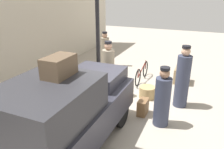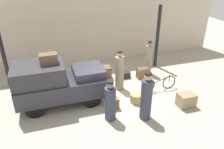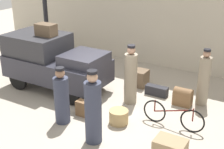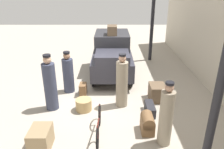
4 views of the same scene
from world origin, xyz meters
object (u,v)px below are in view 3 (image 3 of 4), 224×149
object	(u,v)px
porter_lifting_near_truck	(62,98)
suitcase_small_leather	(137,78)
truck	(53,60)
bicycle	(173,116)
porter_standing_middle	(93,110)
suitcase_black_upright	(84,109)
trunk_barrel_dark	(183,96)
suitcase_tan_flat	(157,91)
porter_carrying_trunk	(131,77)
wicker_basket	(119,117)
conductor_in_dark_uniform	(204,79)
trunk_on_truck_roof	(46,30)

from	to	relation	value
porter_lifting_near_truck	suitcase_small_leather	xyz separation A→B (m)	(0.66, 3.27, -0.44)
truck	bicycle	size ratio (longest dim) A/B	2.05
porter_standing_middle	suitcase_black_upright	distance (m)	1.46
trunk_barrel_dark	porter_lifting_near_truck	bearing A→B (deg)	-133.52
suitcase_small_leather	suitcase_tan_flat	xyz separation A→B (m)	(0.89, -0.39, -0.13)
suitcase_small_leather	porter_carrying_trunk	bearing A→B (deg)	-73.21
truck	wicker_basket	world-z (taller)	truck
bicycle	suitcase_black_upright	distance (m)	2.50
bicycle	porter_standing_middle	world-z (taller)	porter_standing_middle
porter_lifting_near_truck	conductor_in_dark_uniform	bearing A→B (deg)	45.12
porter_standing_middle	suitcase_black_upright	bearing A→B (deg)	136.12
truck	porter_standing_middle	size ratio (longest dim) A/B	1.85
porter_lifting_near_truck	suitcase_black_upright	xyz separation A→B (m)	(0.30, 0.57, -0.50)
truck	bicycle	bearing A→B (deg)	-4.95
bicycle	suitcase_small_leather	bearing A→B (deg)	135.64
bicycle	suitcase_tan_flat	distance (m)	1.96
suitcase_small_leather	trunk_on_truck_roof	bearing A→B (deg)	-148.05
conductor_in_dark_uniform	suitcase_black_upright	bearing A→B (deg)	-137.89
conductor_in_dark_uniform	suitcase_small_leather	bearing A→B (deg)	173.46
truck	wicker_basket	bearing A→B (deg)	-17.19
trunk_on_truck_roof	wicker_basket	bearing A→B (deg)	-16.18
suitcase_black_upright	trunk_on_truck_roof	world-z (taller)	trunk_on_truck_roof
bicycle	porter_standing_middle	distance (m)	2.24
bicycle	wicker_basket	size ratio (longest dim) A/B	3.25
porter_lifting_near_truck	trunk_on_truck_roof	size ratio (longest dim) A/B	2.43
suitcase_small_leather	trunk_barrel_dark	bearing A→B (deg)	-18.76
porter_standing_middle	suitcase_small_leather	distance (m)	3.70
suitcase_small_leather	bicycle	bearing A→B (deg)	-44.36
wicker_basket	trunk_on_truck_roof	bearing A→B (deg)	163.82
porter_standing_middle	trunk_on_truck_roof	bearing A→B (deg)	147.50
suitcase_black_upright	trunk_barrel_dark	xyz separation A→B (m)	(2.21, 2.07, 0.06)
porter_carrying_trunk	conductor_in_dark_uniform	size ratio (longest dim) A/B	1.05
truck	porter_carrying_trunk	xyz separation A→B (m)	(2.75, 0.31, -0.13)
porter_lifting_near_truck	suitcase_small_leather	distance (m)	3.36
wicker_basket	suitcase_small_leather	xyz separation A→B (m)	(-0.69, 2.55, 0.09)
porter_lifting_near_truck	truck	bearing A→B (deg)	135.58
wicker_basket	suitcase_black_upright	distance (m)	1.07
truck	trunk_barrel_dark	size ratio (longest dim) A/B	6.31
bicycle	suitcase_tan_flat	size ratio (longest dim) A/B	2.32
porter_lifting_near_truck	porter_standing_middle	world-z (taller)	porter_standing_middle
porter_standing_middle	trunk_on_truck_roof	distance (m)	3.90
suitcase_tan_flat	porter_lifting_near_truck	bearing A→B (deg)	-118.47
suitcase_tan_flat	suitcase_black_upright	xyz separation A→B (m)	(-1.26, -2.30, 0.07)
suitcase_small_leather	suitcase_tan_flat	size ratio (longest dim) A/B	0.93
truck	trunk_on_truck_roof	world-z (taller)	trunk_on_truck_roof
porter_carrying_trunk	wicker_basket	bearing A→B (deg)	-76.37
porter_carrying_trunk	trunk_barrel_dark	size ratio (longest dim) A/B	3.34
bicycle	trunk_on_truck_roof	size ratio (longest dim) A/B	2.59
suitcase_tan_flat	trunk_barrel_dark	bearing A→B (deg)	-13.73
bicycle	suitcase_small_leather	world-z (taller)	bicycle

